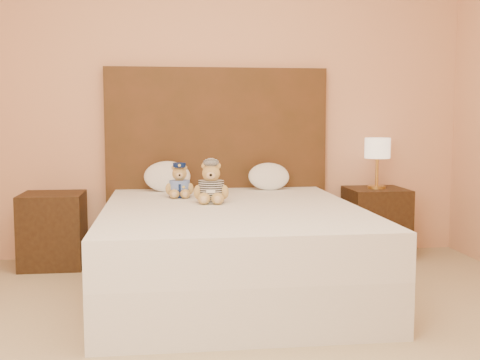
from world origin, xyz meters
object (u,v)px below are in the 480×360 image
at_px(nightstand_left, 53,230).
at_px(lamp, 377,151).
at_px(nightstand_right, 376,222).
at_px(pillow_left, 167,175).
at_px(pillow_right, 269,175).
at_px(teddy_prisoner, 211,182).
at_px(teddy_police, 180,180).
at_px(bed, 231,248).

height_order(nightstand_left, lamp, lamp).
height_order(nightstand_right, pillow_left, pillow_left).
distance_m(pillow_left, pillow_right, 0.79).
height_order(nightstand_left, pillow_left, pillow_left).
bearing_deg(nightstand_right, nightstand_left, 180.00).
distance_m(nightstand_left, teddy_prisoner, 1.36).
height_order(teddy_police, pillow_left, pillow_left).
distance_m(bed, teddy_prisoner, 0.46).
xyz_separation_m(nightstand_right, teddy_prisoner, (-1.37, -0.64, 0.41)).
xyz_separation_m(nightstand_left, nightstand_right, (2.50, 0.00, 0.00)).
distance_m(teddy_police, teddy_prisoner, 0.36).
distance_m(teddy_police, pillow_left, 0.38).
height_order(nightstand_right, teddy_police, teddy_police).
relative_size(bed, nightstand_left, 3.64).
relative_size(nightstand_left, lamp, 1.38).
distance_m(bed, teddy_police, 0.68).
bearing_deg(bed, nightstand_right, 32.62).
height_order(bed, pillow_right, pillow_right).
bearing_deg(bed, pillow_right, 64.97).
distance_m(nightstand_right, teddy_prisoner, 1.56).
distance_m(bed, lamp, 1.59).
height_order(teddy_police, teddy_prisoner, teddy_prisoner).
bearing_deg(teddy_prisoner, bed, -48.14).
height_order(teddy_prisoner, pillow_right, teddy_prisoner).
xyz_separation_m(bed, pillow_left, (-0.40, 0.83, 0.40)).
relative_size(nightstand_left, pillow_left, 1.56).
relative_size(bed, teddy_prisoner, 7.34).
bearing_deg(teddy_police, pillow_left, 103.55).
xyz_separation_m(bed, nightstand_right, (1.25, 0.80, -0.00)).
bearing_deg(nightstand_left, bed, -32.62).
bearing_deg(teddy_prisoner, lamp, 31.61).
distance_m(lamp, pillow_left, 1.66).
relative_size(nightstand_right, pillow_right, 1.71).
relative_size(teddy_police, teddy_prisoner, 0.88).
bearing_deg(lamp, teddy_prisoner, -155.01).
relative_size(teddy_prisoner, pillow_left, 0.77).
bearing_deg(nightstand_left, teddy_police, -19.99).
bearing_deg(teddy_prisoner, nightstand_right, 31.61).
relative_size(nightstand_right, teddy_police, 2.29).
distance_m(bed, nightstand_left, 1.48).
distance_m(bed, nightstand_right, 1.48).
relative_size(bed, teddy_police, 8.33).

